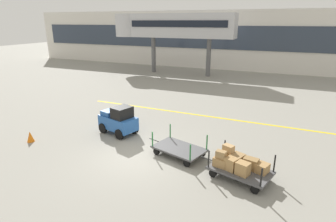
% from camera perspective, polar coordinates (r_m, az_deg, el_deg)
% --- Properties ---
extents(ground_plane, '(120.00, 120.00, 0.00)m').
position_cam_1_polar(ground_plane, '(12.85, -6.35, -9.27)').
color(ground_plane, gray).
extents(apron_lead_line, '(21.51, 0.45, 0.01)m').
position_cam_1_polar(apron_lead_line, '(17.66, 14.27, -1.92)').
color(apron_lead_line, yellow).
rests_on(apron_lead_line, ground_plane).
extents(terminal_building, '(62.00, 2.51, 7.18)m').
position_cam_1_polar(terminal_building, '(36.34, 14.78, 13.96)').
color(terminal_building, silver).
rests_on(terminal_building, ground_plane).
extents(jet_bridge, '(14.38, 3.00, 6.71)m').
position_cam_1_polar(jet_bridge, '(32.60, -0.25, 17.17)').
color(jet_bridge, '#B7B7BC').
rests_on(jet_bridge, ground_plane).
extents(baggage_tug, '(2.32, 1.71, 1.58)m').
position_cam_1_polar(baggage_tug, '(15.20, -10.23, -1.92)').
color(baggage_tug, '#2659A5').
rests_on(baggage_tug, ground_plane).
extents(baggage_cart_lead, '(3.08, 1.98, 1.10)m').
position_cam_1_polar(baggage_cart_lead, '(12.68, 2.30, -7.80)').
color(baggage_cart_lead, '#4C4C4F').
rests_on(baggage_cart_lead, ground_plane).
extents(baggage_cart_middle, '(3.08, 1.98, 1.12)m').
position_cam_1_polar(baggage_cart_middle, '(11.30, 14.32, -10.66)').
color(baggage_cart_middle, '#4C4C4F').
rests_on(baggage_cart_middle, ground_plane).
extents(safety_cone_near, '(0.36, 0.36, 0.55)m').
position_cam_1_polar(safety_cone_near, '(15.76, -26.64, -4.76)').
color(safety_cone_near, orange).
rests_on(safety_cone_near, ground_plane).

